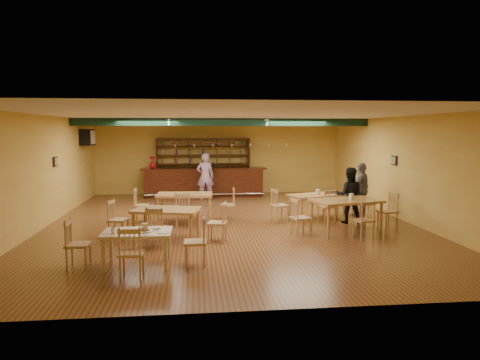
{
  "coord_description": "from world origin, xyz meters",
  "views": [
    {
      "loc": [
        -1.01,
        -11.94,
        2.58
      ],
      "look_at": [
        0.33,
        0.6,
        1.15
      ],
      "focal_mm": 32.53,
      "sensor_mm": 36.0,
      "label": 1
    }
  ],
  "objects": [
    {
      "name": "floor",
      "position": [
        0.0,
        0.0,
        0.0
      ],
      "size": [
        12.0,
        12.0,
        0.0
      ],
      "primitive_type": "plane",
      "color": "brown",
      "rests_on": "ground"
    },
    {
      "name": "ceiling_beam",
      "position": [
        0.0,
        2.8,
        2.87
      ],
      "size": [
        10.0,
        0.3,
        0.25
      ],
      "primitive_type": "cube",
      "color": "black",
      "rests_on": "ceiling"
    },
    {
      "name": "track_rail_left",
      "position": [
        -1.8,
        3.4,
        2.94
      ],
      "size": [
        0.05,
        2.5,
        0.05
      ],
      "primitive_type": "cube",
      "color": "silver",
      "rests_on": "ceiling"
    },
    {
      "name": "track_rail_right",
      "position": [
        1.4,
        3.4,
        2.94
      ],
      "size": [
        0.05,
        2.5,
        0.05
      ],
      "primitive_type": "cube",
      "color": "silver",
      "rests_on": "ceiling"
    },
    {
      "name": "ac_unit",
      "position": [
        -4.8,
        4.2,
        2.35
      ],
      "size": [
        0.34,
        0.7,
        0.48
      ],
      "primitive_type": "cube",
      "color": "silver",
      "rests_on": "wall_left"
    },
    {
      "name": "picture_left",
      "position": [
        -4.97,
        1.0,
        1.7
      ],
      "size": [
        0.04,
        0.34,
        0.28
      ],
      "primitive_type": "cube",
      "color": "black",
      "rests_on": "wall_left"
    },
    {
      "name": "picture_right",
      "position": [
        4.97,
        0.5,
        1.7
      ],
      "size": [
        0.04,
        0.34,
        0.28
      ],
      "primitive_type": "cube",
      "color": "black",
      "rests_on": "wall_right"
    },
    {
      "name": "bar_counter",
      "position": [
        -0.62,
        5.15,
        0.56
      ],
      "size": [
        4.88,
        0.85,
        1.13
      ],
      "primitive_type": "cube",
      "color": "black",
      "rests_on": "ground"
    },
    {
      "name": "back_bar_hutch",
      "position": [
        -0.62,
        5.78,
        1.14
      ],
      "size": [
        3.78,
        0.4,
        2.28
      ],
      "primitive_type": "cube",
      "color": "black",
      "rests_on": "ground"
    },
    {
      "name": "poinsettia",
      "position": [
        -2.61,
        5.15,
        1.37
      ],
      "size": [
        0.34,
        0.34,
        0.48
      ],
      "primitive_type": "imported",
      "rotation": [
        0.0,
        0.0,
        0.35
      ],
      "color": "#B11017",
      "rests_on": "bar_counter"
    },
    {
      "name": "dining_table_a",
      "position": [
        -1.28,
        0.46,
        0.39
      ],
      "size": [
        1.62,
        1.02,
        0.79
      ],
      "primitive_type": "cube",
      "rotation": [
        0.0,
        0.0,
        -0.05
      ],
      "color": "#B0843E",
      "rests_on": "ground"
    },
    {
      "name": "dining_table_b",
      "position": [
        2.51,
        0.5,
        0.35
      ],
      "size": [
        1.59,
        1.24,
        0.7
      ],
      "primitive_type": "cube",
      "rotation": [
        0.0,
        0.0,
        0.32
      ],
      "color": "#B0843E",
      "rests_on": "ground"
    },
    {
      "name": "dining_table_c",
      "position": [
        -1.66,
        -1.75,
        0.38
      ],
      "size": [
        1.69,
        1.25,
        0.76
      ],
      "primitive_type": "cube",
      "rotation": [
        0.0,
        0.0,
        -0.25
      ],
      "color": "#B0843E",
      "rests_on": "ground"
    },
    {
      "name": "dining_table_d",
      "position": [
        2.83,
        -1.38,
        0.42
      ],
      "size": [
        1.87,
        1.37,
        0.84
      ],
      "primitive_type": "cube",
      "rotation": [
        0.0,
        0.0,
        0.23
      ],
      "color": "#B0843E",
      "rests_on": "ground"
    },
    {
      "name": "near_table",
      "position": [
        -2.1,
        -3.73,
        0.34
      ],
      "size": [
        1.3,
        0.86,
        0.69
      ],
      "primitive_type": "cube",
      "rotation": [
        0.0,
        0.0,
        -0.02
      ],
      "color": "tan",
      "rests_on": "ground"
    },
    {
      "name": "pizza_tray",
      "position": [
        -2.01,
        -3.73,
        0.7
      ],
      "size": [
        0.43,
        0.43,
        0.01
      ],
      "primitive_type": "cylinder",
      "rotation": [
        0.0,
        0.0,
        0.07
      ],
      "color": "silver",
      "rests_on": "near_table"
    },
    {
      "name": "parmesan_shaker",
      "position": [
        -2.51,
        -3.87,
        0.74
      ],
      "size": [
        0.08,
        0.08,
        0.11
      ],
      "primitive_type": "cylinder",
      "rotation": [
        0.0,
        0.0,
        -0.02
      ],
      "color": "#EAE5C6",
      "rests_on": "near_table"
    },
    {
      "name": "napkin_stack",
      "position": [
        -1.78,
        -3.55,
        0.7
      ],
      "size": [
        0.22,
        0.17,
        0.03
      ],
      "primitive_type": "cube",
      "rotation": [
        0.0,
        0.0,
        0.12
      ],
      "color": "white",
      "rests_on": "near_table"
    },
    {
      "name": "pizza_server",
      "position": [
        -1.87,
        -3.69,
        0.71
      ],
      "size": [
        0.33,
        0.17,
        0.0
      ],
      "primitive_type": "cube",
      "rotation": [
        0.0,
        0.0,
        -0.26
      ],
      "color": "silver",
      "rests_on": "pizza_tray"
    },
    {
      "name": "side_plate",
      "position": [
        -1.59,
        -3.92,
        0.7
      ],
      "size": [
        0.22,
        0.22,
        0.01
      ],
      "primitive_type": "cylinder",
      "rotation": [
        0.0,
        0.0,
        -0.02
      ],
      "color": "white",
      "rests_on": "near_table"
    },
    {
      "name": "patron_bar",
      "position": [
        -0.59,
        4.33,
        0.88
      ],
      "size": [
        0.65,
        0.43,
        1.75
      ],
      "primitive_type": "imported",
      "rotation": [
        0.0,
        0.0,
        3.16
      ],
      "color": "#9553B5",
      "rests_on": "ground"
    },
    {
      "name": "patron_right_a",
      "position": [
        3.31,
        -0.3,
        0.79
      ],
      "size": [
        0.9,
        0.79,
        1.57
      ],
      "primitive_type": "imported",
      "rotation": [
        0.0,
        0.0,
        2.84
      ],
      "color": "black",
      "rests_on": "ground"
    },
    {
      "name": "patron_right_b",
      "position": [
        4.03,
        0.62,
        0.82
      ],
      "size": [
        0.93,
        0.98,
        1.63
      ],
      "primitive_type": "imported",
      "rotation": [
        0.0,
        0.0,
        3.99
      ],
      "color": "gray",
      "rests_on": "ground"
    }
  ]
}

